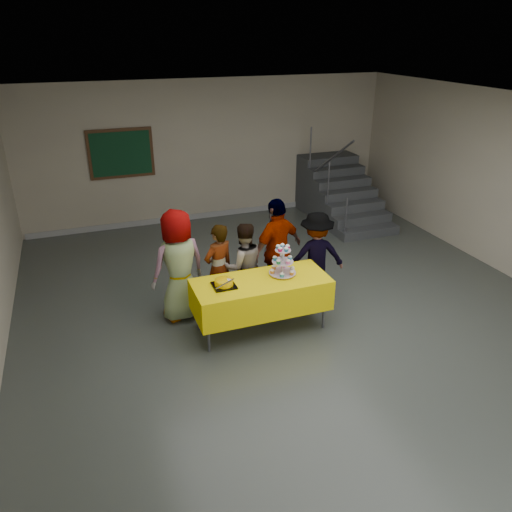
# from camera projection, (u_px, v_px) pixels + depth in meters

# --- Properties ---
(room_shell) EXTENTS (10.00, 10.04, 3.02)m
(room_shell) POSITION_uv_depth(u_px,v_px,m) (315.00, 184.00, 6.24)
(room_shell) COLOR #4C514C
(room_shell) RESTS_ON ground
(bake_table) EXTENTS (1.88, 0.78, 0.77)m
(bake_table) POSITION_uv_depth(u_px,v_px,m) (261.00, 294.00, 6.90)
(bake_table) COLOR #595960
(bake_table) RESTS_ON ground
(cupcake_stand) EXTENTS (0.38, 0.38, 0.44)m
(cupcake_stand) POSITION_uv_depth(u_px,v_px,m) (283.00, 263.00, 6.90)
(cupcake_stand) COLOR silver
(cupcake_stand) RESTS_ON bake_table
(bear_cake) EXTENTS (0.32, 0.36, 0.12)m
(bear_cake) POSITION_uv_depth(u_px,v_px,m) (224.00, 282.00, 6.64)
(bear_cake) COLOR black
(bear_cake) RESTS_ON bake_table
(schoolchild_a) EXTENTS (0.92, 0.73, 1.66)m
(schoolchild_a) POSITION_uv_depth(u_px,v_px,m) (179.00, 266.00, 7.10)
(schoolchild_a) COLOR slate
(schoolchild_a) RESTS_ON ground
(schoolchild_b) EXTENTS (0.60, 0.50, 1.39)m
(schoolchild_b) POSITION_uv_depth(u_px,v_px,m) (219.00, 269.00, 7.32)
(schoolchild_b) COLOR slate
(schoolchild_b) RESTS_ON ground
(schoolchild_c) EXTENTS (0.68, 0.54, 1.36)m
(schoolchild_c) POSITION_uv_depth(u_px,v_px,m) (243.00, 266.00, 7.43)
(schoolchild_c) COLOR slate
(schoolchild_c) RESTS_ON ground
(schoolchild_d) EXTENTS (1.04, 0.74, 1.65)m
(schoolchild_d) POSITION_uv_depth(u_px,v_px,m) (277.00, 250.00, 7.61)
(schoolchild_d) COLOR slate
(schoolchild_d) RESTS_ON ground
(schoolchild_e) EXTENTS (1.00, 0.69, 1.41)m
(schoolchild_e) POSITION_uv_depth(u_px,v_px,m) (316.00, 256.00, 7.71)
(schoolchild_e) COLOR slate
(schoolchild_e) RESTS_ON ground
(staircase) EXTENTS (1.30, 2.40, 2.04)m
(staircase) POSITION_uv_depth(u_px,v_px,m) (338.00, 194.00, 11.28)
(staircase) COLOR #424447
(staircase) RESTS_ON ground
(noticeboard) EXTENTS (1.30, 0.05, 1.00)m
(noticeboard) POSITION_uv_depth(u_px,v_px,m) (121.00, 154.00, 10.09)
(noticeboard) COLOR #472B16
(noticeboard) RESTS_ON ground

